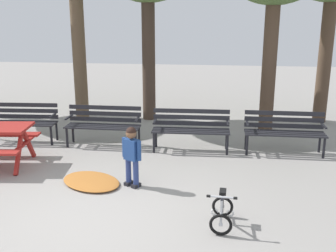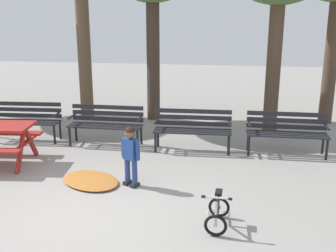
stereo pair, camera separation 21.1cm
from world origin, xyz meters
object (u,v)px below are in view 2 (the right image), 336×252
at_px(park_bench_far_right, 287,130).
at_px(kids_bicycle, 218,212).
at_px(park_bench_right, 193,127).
at_px(park_bench_far_left, 25,118).
at_px(park_bench_left, 106,122).
at_px(child_standing, 130,152).

bearing_deg(park_bench_far_right, kids_bicycle, -111.61).
bearing_deg(park_bench_far_right, park_bench_right, -178.32).
distance_m(park_bench_far_left, park_bench_left, 1.91).
height_order(park_bench_far_left, park_bench_far_right, same).
relative_size(park_bench_far_left, child_standing, 1.59).
bearing_deg(park_bench_right, park_bench_far_right, 1.68).
relative_size(park_bench_far_right, kids_bicycle, 2.79).
relative_size(park_bench_left, kids_bicycle, 2.79).
bearing_deg(child_standing, park_bench_far_right, 36.95).
distance_m(park_bench_far_left, park_bench_far_right, 5.71).
bearing_deg(park_bench_left, kids_bicycle, -51.40).
distance_m(park_bench_left, child_standing, 2.34).
height_order(park_bench_right, park_bench_far_right, same).
height_order(park_bench_left, park_bench_far_right, same).
height_order(park_bench_far_left, park_bench_right, same).
bearing_deg(park_bench_left, child_standing, -62.68).
relative_size(park_bench_far_left, park_bench_far_right, 1.01).
xyz_separation_m(child_standing, kids_bicycle, (1.47, -1.11, -0.40)).
relative_size(park_bench_left, child_standing, 1.57).
bearing_deg(park_bench_right, child_standing, -112.42).
distance_m(park_bench_right, kids_bicycle, 3.19).
bearing_deg(park_bench_far_left, kids_bicycle, -35.91).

